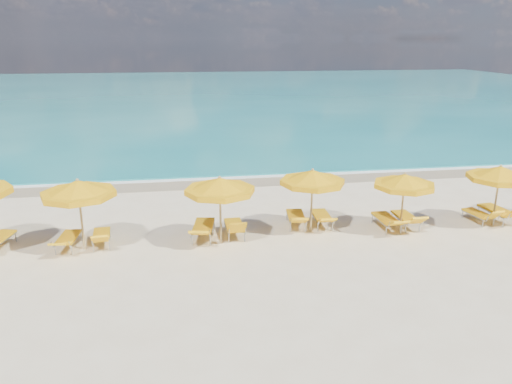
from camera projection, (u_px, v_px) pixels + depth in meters
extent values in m
plane|color=beige|center=(263.00, 238.00, 17.13)|extent=(120.00, 120.00, 0.00)
cube|color=#167A7C|center=(198.00, 93.00, 62.43)|extent=(120.00, 80.00, 0.30)
cube|color=tan|center=(237.00, 180.00, 24.11)|extent=(120.00, 2.60, 0.01)
cube|color=white|center=(235.00, 176.00, 24.87)|extent=(120.00, 1.20, 0.03)
cube|color=white|center=(127.00, 144.00, 32.27)|extent=(14.00, 0.36, 0.05)
cube|color=white|center=(309.00, 122.00, 40.98)|extent=(18.00, 0.30, 0.05)
cylinder|color=tan|center=(81.00, 216.00, 15.89)|extent=(0.07, 0.07, 2.29)
cone|color=#FBB20C|center=(78.00, 187.00, 15.61)|extent=(2.48, 2.48, 0.46)
cylinder|color=#FBB20C|center=(79.00, 194.00, 15.67)|extent=(2.50, 2.50, 0.18)
sphere|color=tan|center=(77.00, 180.00, 15.54)|extent=(0.10, 0.10, 0.10)
cylinder|color=tan|center=(220.00, 212.00, 16.35)|extent=(0.07, 0.07, 2.24)
cone|color=#FBB20C|center=(220.00, 184.00, 16.08)|extent=(2.42, 2.42, 0.45)
cylinder|color=#FBB20C|center=(220.00, 191.00, 16.14)|extent=(2.44, 2.44, 0.18)
sphere|color=tan|center=(220.00, 177.00, 16.01)|extent=(0.10, 0.10, 0.10)
cylinder|color=tan|center=(312.00, 201.00, 17.45)|extent=(0.07, 0.07, 2.20)
cone|color=#FBB20C|center=(313.00, 176.00, 17.18)|extent=(2.45, 2.45, 0.44)
cylinder|color=#FBB20C|center=(312.00, 182.00, 17.25)|extent=(2.47, 2.47, 0.18)
sphere|color=tan|center=(313.00, 170.00, 17.12)|extent=(0.10, 0.10, 0.10)
cylinder|color=tan|center=(402.00, 204.00, 17.43)|extent=(0.06, 0.06, 2.07)
cone|color=#FBB20C|center=(405.00, 180.00, 17.17)|extent=(2.25, 2.25, 0.41)
cylinder|color=#FBB20C|center=(404.00, 185.00, 17.23)|extent=(2.27, 2.27, 0.17)
sphere|color=tan|center=(405.00, 174.00, 17.11)|extent=(0.09, 0.09, 0.09)
cylinder|color=tan|center=(496.00, 197.00, 18.02)|extent=(0.07, 0.07, 2.19)
cone|color=#FBB20C|center=(500.00, 172.00, 17.75)|extent=(2.53, 2.53, 0.44)
cylinder|color=#FBB20C|center=(499.00, 178.00, 17.81)|extent=(2.55, 2.55, 0.17)
sphere|color=tan|center=(501.00, 166.00, 17.68)|extent=(0.10, 0.10, 0.10)
cube|color=yellow|center=(68.00, 237.00, 16.28)|extent=(0.65, 1.27, 0.08)
cube|color=yellow|center=(60.00, 244.00, 15.41)|extent=(0.59, 0.61, 0.29)
cube|color=yellow|center=(102.00, 234.00, 16.53)|extent=(0.65, 1.24, 0.07)
cube|color=yellow|center=(100.00, 239.00, 15.72)|extent=(0.58, 0.54, 0.39)
cube|color=yellow|center=(203.00, 226.00, 17.08)|extent=(0.88, 1.54, 0.09)
cube|color=yellow|center=(200.00, 233.00, 16.05)|extent=(0.75, 0.76, 0.38)
cube|color=yellow|center=(234.00, 225.00, 17.27)|extent=(0.59, 1.30, 0.08)
cube|color=yellow|center=(237.00, 228.00, 16.41)|extent=(0.58, 0.48, 0.50)
cube|color=yellow|center=(296.00, 216.00, 18.19)|extent=(0.73, 1.37, 0.08)
cube|color=yellow|center=(299.00, 220.00, 17.26)|extent=(0.65, 0.64, 0.38)
cube|color=yellow|center=(321.00, 215.00, 18.26)|extent=(0.64, 1.30, 0.08)
cube|color=yellow|center=(327.00, 220.00, 17.36)|extent=(0.60, 0.61, 0.33)
cube|color=yellow|center=(386.00, 218.00, 17.92)|extent=(0.62, 1.33, 0.08)
cube|color=yellow|center=(398.00, 223.00, 17.01)|extent=(0.60, 0.60, 0.36)
cube|color=yellow|center=(405.00, 216.00, 18.12)|extent=(0.58, 1.29, 0.08)
cube|color=yellow|center=(417.00, 220.00, 17.23)|extent=(0.58, 0.54, 0.41)
cube|color=yellow|center=(478.00, 213.00, 18.56)|extent=(0.70, 1.23, 0.07)
cube|color=yellow|center=(494.00, 215.00, 17.79)|extent=(0.58, 0.52, 0.42)
cube|color=yellow|center=(497.00, 210.00, 18.67)|extent=(0.80, 1.50, 0.09)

